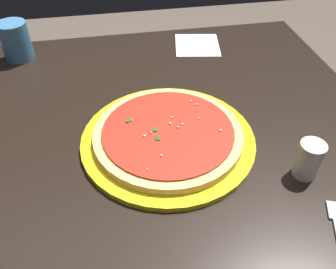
{
  "coord_description": "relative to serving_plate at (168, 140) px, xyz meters",
  "views": [
    {
      "loc": [
        -0.54,
        0.11,
        1.26
      ],
      "look_at": [
        -0.02,
        0.02,
        0.79
      ],
      "focal_mm": 37.95,
      "sensor_mm": 36.0,
      "label": 1
    }
  ],
  "objects": [
    {
      "name": "napkin_folded_right",
      "position": [
        0.39,
        -0.16,
        -0.0
      ],
      "size": [
        0.16,
        0.15,
        0.0
      ],
      "primitive_type": "cube",
      "rotation": [
        0.0,
        0.0,
        -0.17
      ],
      "color": "white",
      "rests_on": "restaurant_table"
    },
    {
      "name": "pizza",
      "position": [
        0.0,
        -0.0,
        0.02
      ],
      "size": [
        0.3,
        0.3,
        0.02
      ],
      "color": "#DBB26B",
      "rests_on": "serving_plate"
    },
    {
      "name": "cup_tall_drink",
      "position": [
        0.41,
        0.34,
        0.04
      ],
      "size": [
        0.08,
        0.08,
        0.1
      ],
      "primitive_type": "cylinder",
      "color": "teal",
      "rests_on": "restaurant_table"
    },
    {
      "name": "serving_plate",
      "position": [
        0.0,
        0.0,
        0.0
      ],
      "size": [
        0.35,
        0.35,
        0.01
      ],
      "primitive_type": "cylinder",
      "color": "yellow",
      "rests_on": "restaurant_table"
    },
    {
      "name": "parmesan_shaker",
      "position": [
        -0.13,
        -0.23,
        0.03
      ],
      "size": [
        0.05,
        0.05,
        0.07
      ],
      "color": "silver",
      "rests_on": "restaurant_table"
    },
    {
      "name": "restaurant_table",
      "position": [
        0.02,
        -0.02,
        -0.15
      ],
      "size": [
        0.97,
        0.92,
        0.77
      ],
      "color": "black",
      "rests_on": "ground_plane"
    }
  ]
}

